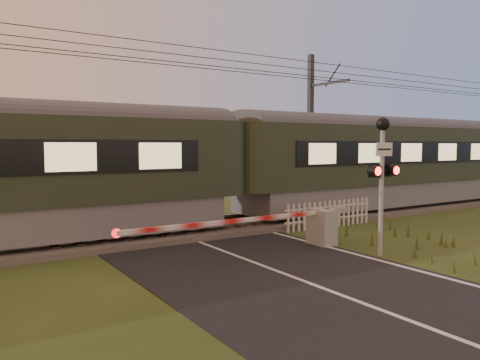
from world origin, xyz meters
TOP-DOWN VIEW (x-y plane):
  - ground at (0.00, 0.00)m, footprint 160.00×160.00m
  - road at (0.02, -0.23)m, footprint 6.00×140.00m
  - track_bed at (0.00, 6.50)m, footprint 140.00×3.40m
  - overhead_wires at (0.00, 6.50)m, footprint 120.00×0.62m
  - train at (2.02, 6.50)m, footprint 41.08×2.83m
  - boom_gate at (2.48, 2.61)m, footprint 7.10×0.81m
  - crossing_signal at (3.25, 0.79)m, footprint 0.92×0.37m
  - picket_fence at (5.06, 4.60)m, footprint 3.94×0.08m
  - catenary_mast at (7.79, 8.72)m, footprint 0.22×2.46m

SIDE VIEW (x-z plane):
  - ground at x=0.00m, z-range 0.00..0.00m
  - road at x=0.02m, z-range 0.00..0.03m
  - track_bed at x=0.00m, z-range -0.13..0.26m
  - picket_fence at x=5.06m, z-range 0.01..0.95m
  - boom_gate at x=2.48m, z-range 0.06..1.13m
  - train at x=2.02m, z-range 0.28..4.11m
  - crossing_signal at x=3.25m, z-range 0.68..4.29m
  - catenary_mast at x=7.79m, z-range 0.14..7.09m
  - overhead_wires at x=0.00m, z-range 5.41..6.04m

